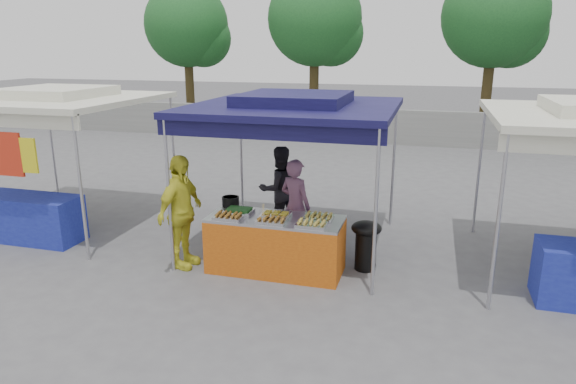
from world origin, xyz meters
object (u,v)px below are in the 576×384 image
(wok_burner, at_px, (366,241))
(vendor_woman, at_px, (295,206))
(cooking_pot, at_px, (231,202))
(vendor_table, at_px, (275,244))
(helper_man, at_px, (279,189))
(customer_person, at_px, (181,212))

(wok_burner, relative_size, vendor_woman, 0.49)
(cooking_pot, xyz_separation_m, vendor_woman, (0.92, 0.52, -0.15))
(vendor_table, xyz_separation_m, helper_man, (-0.45, 1.74, 0.36))
(wok_burner, xyz_separation_m, vendor_woman, (-1.22, 0.44, 0.32))
(wok_burner, distance_m, vendor_woman, 1.34)
(helper_man, bearing_deg, wok_burner, 105.95)
(helper_man, relative_size, customer_person, 0.90)
(customer_person, bearing_deg, cooking_pot, -38.25)
(cooking_pot, bearing_deg, wok_burner, 2.15)
(wok_burner, height_order, vendor_woman, vendor_woman)
(cooking_pot, relative_size, wok_burner, 0.35)
(vendor_table, xyz_separation_m, customer_person, (-1.42, -0.22, 0.45))
(vendor_table, height_order, helper_man, helper_man)
(cooking_pot, bearing_deg, vendor_woman, 29.67)
(wok_burner, relative_size, customer_person, 0.44)
(vendor_table, height_order, customer_person, customer_person)
(vendor_table, bearing_deg, customer_person, -171.31)
(vendor_table, bearing_deg, vendor_woman, 84.74)
(cooking_pot, distance_m, helper_man, 1.45)
(vendor_table, relative_size, helper_man, 1.27)
(cooking_pot, height_order, wok_burner, cooking_pot)
(cooking_pot, relative_size, helper_man, 0.17)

